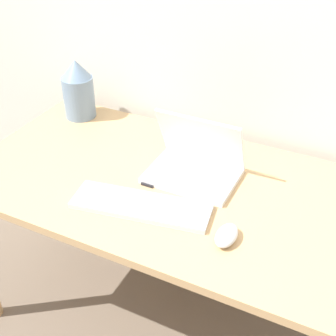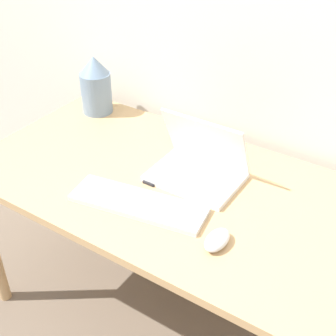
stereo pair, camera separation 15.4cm
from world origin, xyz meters
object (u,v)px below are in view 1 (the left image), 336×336
vase (78,89)px  mp3_player (150,182)px  laptop (195,163)px  mouse (227,235)px  keyboard (141,206)px

vase → mp3_player: bearing=-31.3°
vase → mp3_player: vase is taller
laptop → mouse: bearing=-51.0°
vase → mp3_player: size_ratio=5.30×
mouse → vase: vase is taller
keyboard → vase: vase is taller
mouse → keyboard: bearing=176.2°
laptop → vase: vase is taller
vase → mp3_player: (0.51, -0.31, -0.12)m
keyboard → vase: (-0.55, 0.44, 0.12)m
laptop → keyboard: 0.27m
laptop → mp3_player: laptop is taller
keyboard → mp3_player: size_ratio=9.80×
laptop → keyboard: bearing=-107.8°
mouse → mp3_player: size_ratio=2.25×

